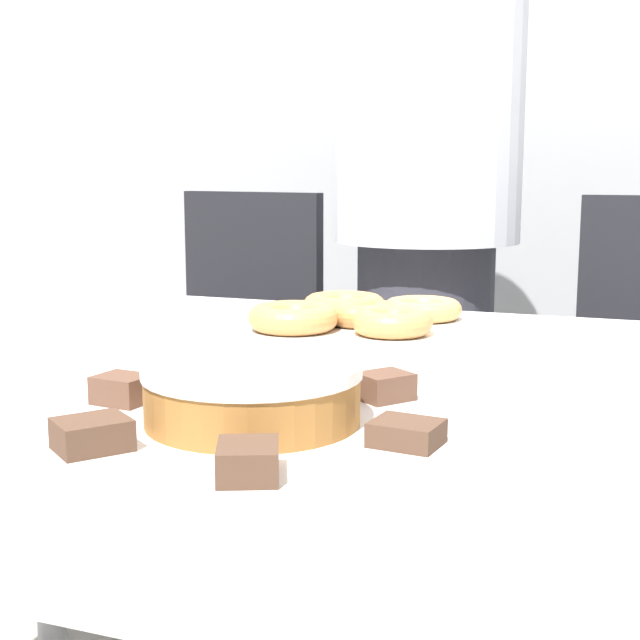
{
  "coord_description": "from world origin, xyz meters",
  "views": [
    {
      "loc": [
        0.36,
        -0.93,
        0.97
      ],
      "look_at": [
        -0.0,
        0.03,
        0.8
      ],
      "focal_mm": 50.0,
      "sensor_mm": 36.0,
      "label": 1
    }
  ],
  "objects_px": {
    "person_standing": "(427,223)",
    "plate_donuts": "(361,328)",
    "plate_cake": "(253,427)",
    "frosted_cake": "(253,392)",
    "office_chair_left": "(216,397)"
  },
  "relations": [
    {
      "from": "person_standing",
      "to": "plate_donuts",
      "type": "height_order",
      "value": "person_standing"
    },
    {
      "from": "plate_cake",
      "to": "frosted_cake",
      "type": "bearing_deg",
      "value": 97.13
    },
    {
      "from": "person_standing",
      "to": "plate_donuts",
      "type": "bearing_deg",
      "value": -84.32
    },
    {
      "from": "office_chair_left",
      "to": "plate_donuts",
      "type": "distance_m",
      "value": 0.87
    },
    {
      "from": "plate_donuts",
      "to": "frosted_cake",
      "type": "distance_m",
      "value": 0.52
    },
    {
      "from": "plate_donuts",
      "to": "office_chair_left",
      "type": "bearing_deg",
      "value": 132.66
    },
    {
      "from": "person_standing",
      "to": "office_chair_left",
      "type": "xyz_separation_m",
      "value": [
        -0.49,
        -0.05,
        -0.42
      ]
    },
    {
      "from": "person_standing",
      "to": "plate_cake",
      "type": "bearing_deg",
      "value": -83.59
    },
    {
      "from": "frosted_cake",
      "to": "person_standing",
      "type": "bearing_deg",
      "value": 96.41
    },
    {
      "from": "plate_donuts",
      "to": "frosted_cake",
      "type": "height_order",
      "value": "frosted_cake"
    },
    {
      "from": "person_standing",
      "to": "frosted_cake",
      "type": "xyz_separation_m",
      "value": [
        0.13,
        -1.17,
        -0.08
      ]
    },
    {
      "from": "office_chair_left",
      "to": "frosted_cake",
      "type": "xyz_separation_m",
      "value": [
        0.62,
        -1.12,
        0.33
      ]
    },
    {
      "from": "plate_donuts",
      "to": "frosted_cake",
      "type": "xyz_separation_m",
      "value": [
        0.07,
        -0.52,
        0.03
      ]
    },
    {
      "from": "person_standing",
      "to": "frosted_cake",
      "type": "relative_size",
      "value": 8.37
    },
    {
      "from": "office_chair_left",
      "to": "plate_cake",
      "type": "distance_m",
      "value": 1.31
    }
  ]
}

